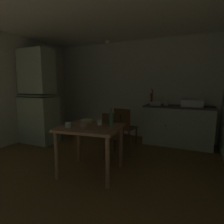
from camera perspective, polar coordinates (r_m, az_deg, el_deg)
ground_plane at (r=3.44m, az=-7.00°, el=-15.18°), size 5.33×5.33×0.00m
wall_back at (r=5.07m, az=5.43°, el=6.86°), size 4.43×0.10×2.49m
wall_left at (r=4.72m, az=-31.00°, el=5.63°), size 0.10×4.23×2.49m
ceiling_slab at (r=3.36m, az=-7.86°, el=28.59°), size 4.43×4.23×0.10m
hutch_cabinet at (r=4.72m, az=-21.63°, el=3.41°), size 0.83×0.54×2.16m
counter_cabinet at (r=4.53m, az=19.39°, el=-3.88°), size 1.50×0.64×0.89m
sink_basin at (r=4.44m, az=23.28°, el=2.52°), size 0.44×0.34×0.15m
hand_pump at (r=4.58m, az=11.97°, el=4.32°), size 0.05×0.27×0.39m
mixing_bowl_counter at (r=4.48m, az=13.19°, el=2.50°), size 0.26×0.26×0.07m
stoneware_crock at (r=4.49m, az=16.17°, el=2.81°), size 0.10×0.10×0.14m
dining_table at (r=2.88m, az=-6.52°, el=-6.51°), size 0.98×0.89×0.74m
chair_far_side at (r=3.41m, az=0.88°, el=-7.04°), size 0.46×0.46×0.87m
chair_by_counter at (r=4.09m, az=3.86°, el=-4.47°), size 0.46×0.46×0.86m
serving_bowl_wide at (r=2.87m, az=-8.62°, el=-3.86°), size 0.12×0.12×0.05m
soup_bowl_small at (r=3.17m, az=-7.71°, el=-2.70°), size 0.19×0.19×0.05m
mug_dark at (r=2.84m, az=-13.30°, el=-3.86°), size 0.08×0.08×0.07m
teacup_cream at (r=2.93m, az=-3.86°, el=-3.28°), size 0.07×0.07×0.07m
glass_bottle at (r=2.84m, az=-0.27°, el=-2.15°), size 0.06×0.06×0.27m
table_knife at (r=3.09m, az=-11.29°, el=-3.48°), size 0.18×0.02×0.00m
teaspoon_near_bowl at (r=2.73m, az=-7.86°, el=-4.94°), size 0.13×0.05×0.00m
teaspoon_by_cup at (r=2.56m, az=-7.11°, el=-5.84°), size 0.15×0.03×0.00m
pendant_bulb at (r=3.38m, az=-1.46°, el=20.60°), size 0.08×0.08×0.08m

